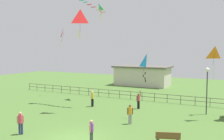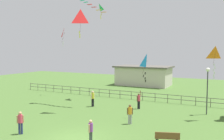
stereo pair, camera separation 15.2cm
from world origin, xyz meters
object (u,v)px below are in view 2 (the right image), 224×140
Objects in this scene: park_bench at (167,138)px; kite_0 at (64,33)px; lamppost at (208,80)px; person_4 at (91,130)px; person_2 at (93,97)px; kite_4 at (147,61)px; kite_3 at (81,18)px; person_3 at (130,113)px; kite_2 at (215,54)px; person_0 at (139,100)px; kite_1 at (99,8)px; person_1 at (20,121)px.

park_bench is 0.64× the size of kite_0.
kite_0 is (-17.76, 2.34, 4.97)m from lamppost.
person_4 is at bearing -156.60° from park_bench.
lamppost reaches higher than person_2.
person_2 is 0.68× the size of kite_4.
person_4 is 0.62× the size of kite_0.
kite_0 is at bearing 147.81° from person_2.
lamppost is at bearing -7.49° from kite_0.
kite_3 is (6.77, -6.25, 0.78)m from kite_0.
kite_4 reaches higher than person_3.
kite_2 is 1.03× the size of kite_3.
person_0 reaches higher than person_4.
person_2 reaches higher than person_3.
park_bench is at bearing -44.30° from kite_1.
person_3 is at bearing -76.81° from person_0.
kite_0 is at bearing 175.49° from kite_1.
park_bench is (-1.33, -8.86, -2.66)m from lamppost.
person_3 is 4.91m from person_4.
kite_0 is at bearing 145.73° from park_bench.
kite_2 is 1.13× the size of kite_4.
kite_1 reaches higher than kite_0.
person_3 is 0.64× the size of kite_4.
person_0 is 0.67× the size of kite_2.
person_3 is at bearing -130.92° from lamppost.
person_0 is 0.76× the size of kite_4.
lamppost is 2.72× the size of person_3.
person_2 is at bearing 89.76° from person_1.
kite_2 is at bearing 1.15° from person_2.
kite_3 is at bearing -173.35° from kite_4.
park_bench is at bearing -38.69° from person_3.
person_3 is 1.04× the size of person_4.
person_3 is 14.55m from kite_1.
kite_3 reaches higher than kite_4.
kite_2 is (5.78, 4.10, 4.61)m from person_3.
kite_4 is at bearing 81.05° from person_3.
person_2 is 8.15m from kite_3.
person_3 is at bearing 83.07° from person_4.
kite_0 is (-16.42, 11.19, 7.63)m from park_bench.
kite_4 reaches higher than park_bench.
kite_4 is (7.71, -5.09, -5.94)m from kite_1.
kite_3 is at bearing -76.63° from kite_1.
kite_2 is (11.58, 0.23, 4.56)m from person_2.
person_1 is 17.02m from kite_0.
person_0 is at bearing 123.98° from kite_4.
person_1 is 0.96× the size of person_2.
kite_1 is (-7.29, 7.77, 9.90)m from person_3.
person_0 is 4.88m from kite_4.
kite_2 is at bearing -15.69° from kite_1.
kite_0 reaches higher than park_bench.
kite_4 is (-4.65, -3.18, 1.74)m from lamppost.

